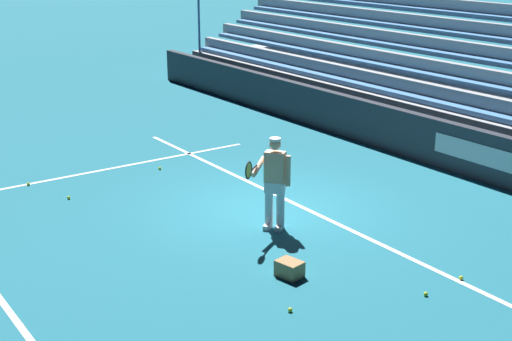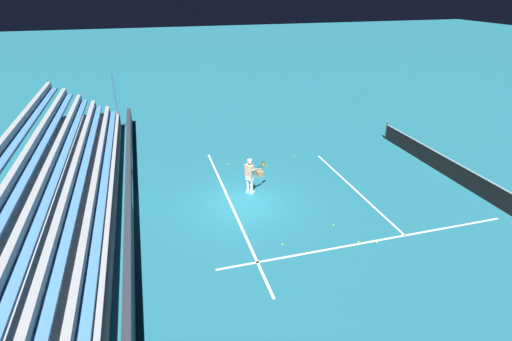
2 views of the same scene
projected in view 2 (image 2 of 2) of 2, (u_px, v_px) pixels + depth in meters
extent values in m
plane|color=#1E6B7F|center=(243.00, 204.00, 17.78)|extent=(160.00, 160.00, 0.00)
cube|color=white|center=(232.00, 206.00, 17.66)|extent=(12.00, 0.10, 0.01)
cube|color=white|center=(371.00, 242.00, 15.20)|extent=(0.10, 12.00, 0.01)
cube|color=white|center=(354.00, 188.00, 19.15)|extent=(8.22, 0.10, 0.01)
cube|color=#2D333D|center=(129.00, 209.00, 16.36)|extent=(25.95, 0.24, 1.10)
cube|color=silver|center=(132.00, 191.00, 17.62)|extent=(2.80, 0.01, 0.44)
cube|color=silver|center=(132.00, 160.00, 20.75)|extent=(2.20, 0.01, 0.40)
cube|color=#9EA3A8|center=(61.00, 218.00, 15.71)|extent=(24.65, 4.00, 1.10)
cube|color=#4C89CC|center=(101.00, 198.00, 15.84)|extent=(24.16, 0.40, 0.12)
cube|color=#9EA3A8|center=(93.00, 196.00, 15.71)|extent=(24.65, 0.24, 0.45)
cube|color=#4C89CC|center=(77.00, 191.00, 15.45)|extent=(24.16, 0.40, 0.12)
cube|color=#9EA3A8|center=(69.00, 189.00, 15.32)|extent=(24.65, 0.24, 0.45)
cube|color=#4C89CC|center=(52.00, 183.00, 15.06)|extent=(24.16, 0.40, 0.12)
cube|color=#9EA3A8|center=(43.00, 181.00, 14.93)|extent=(24.65, 0.24, 0.45)
cube|color=#4C89CC|center=(26.00, 175.00, 14.67)|extent=(24.16, 0.40, 0.12)
cube|color=#9EA3A8|center=(17.00, 173.00, 14.53)|extent=(24.65, 0.24, 0.45)
cylinder|color=#4C70B2|center=(116.00, 101.00, 25.99)|extent=(0.08, 0.08, 3.85)
cylinder|color=silver|center=(248.00, 184.00, 18.58)|extent=(0.15, 0.15, 0.88)
cylinder|color=silver|center=(252.00, 185.00, 18.46)|extent=(0.15, 0.15, 0.88)
cube|color=white|center=(249.00, 191.00, 18.79)|extent=(0.25, 0.29, 0.09)
cube|color=white|center=(252.00, 192.00, 18.67)|extent=(0.25, 0.29, 0.09)
cube|color=silver|center=(250.00, 178.00, 18.37)|extent=(0.40, 0.38, 0.20)
cube|color=tan|center=(250.00, 171.00, 18.21)|extent=(0.41, 0.38, 0.58)
sphere|color=tan|center=(250.00, 162.00, 18.03)|extent=(0.21, 0.21, 0.21)
cylinder|color=white|center=(250.00, 160.00, 17.99)|extent=(0.20, 0.20, 0.05)
cylinder|color=tan|center=(245.00, 170.00, 18.36)|extent=(0.09, 0.09, 0.56)
cylinder|color=tan|center=(256.00, 170.00, 18.19)|extent=(0.42, 0.52, 0.24)
cylinder|color=black|center=(260.00, 167.00, 18.34)|extent=(0.20, 0.26, 0.03)
torus|color=black|center=(263.00, 164.00, 18.52)|extent=(0.20, 0.27, 0.31)
cylinder|color=#D6D14C|center=(263.00, 164.00, 18.52)|extent=(0.16, 0.22, 0.27)
cube|color=#A87F51|center=(259.00, 173.00, 20.38)|extent=(0.45, 0.37, 0.26)
sphere|color=#CCE533|center=(282.00, 244.00, 14.99)|extent=(0.07, 0.07, 0.07)
sphere|color=#CCE533|center=(228.00, 164.00, 21.57)|extent=(0.07, 0.07, 0.07)
sphere|color=#CCE533|center=(294.00, 156.00, 22.59)|extent=(0.07, 0.07, 0.07)
sphere|color=#CCE533|center=(333.00, 225.00, 16.18)|extent=(0.07, 0.07, 0.07)
sphere|color=#CCE533|center=(267.00, 166.00, 21.37)|extent=(0.07, 0.07, 0.07)
sphere|color=#CCE533|center=(358.00, 242.00, 15.14)|extent=(0.07, 0.07, 0.07)
sphere|color=#CCE533|center=(213.00, 167.00, 21.31)|extent=(0.07, 0.07, 0.07)
sphere|color=#CCE533|center=(377.00, 242.00, 15.12)|extent=(0.07, 0.07, 0.07)
cylinder|color=#33383D|center=(386.00, 131.00, 24.99)|extent=(0.09, 0.09, 1.07)
cube|color=black|center=(447.00, 167.00, 20.25)|extent=(11.00, 0.02, 0.91)
cube|color=white|center=(448.00, 159.00, 20.04)|extent=(11.00, 0.04, 0.05)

